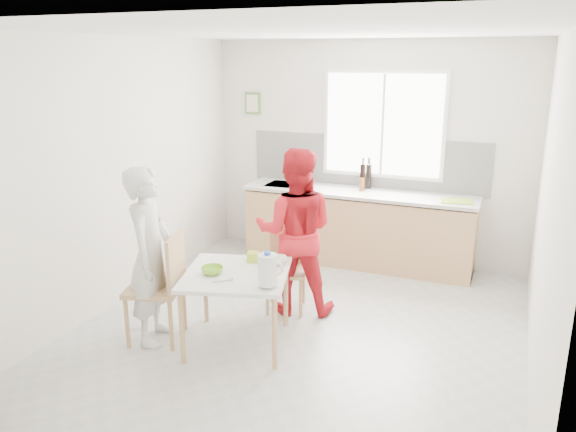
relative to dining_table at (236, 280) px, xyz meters
name	(u,v)px	position (x,y,z in m)	size (l,w,h in m)	color
ground	(300,329)	(0.43, 0.45, -0.61)	(4.50, 4.50, 0.00)	#B7B7B2
room_shell	(302,158)	(0.43, 0.45, 1.03)	(4.50, 4.50, 4.50)	silver
window	(383,125)	(0.63, 2.68, 1.09)	(1.50, 0.06, 1.30)	white
backsplash	(366,162)	(0.43, 2.69, 0.61)	(3.00, 0.02, 0.65)	white
picture_frame	(253,103)	(-1.12, 2.69, 1.29)	(0.22, 0.03, 0.28)	#51843C
kitchen_counter	(357,230)	(0.43, 2.40, -0.19)	(2.84, 0.64, 1.37)	tan
dining_table	(236,280)	(0.00, 0.00, 0.00)	(1.10, 1.10, 0.68)	white
chair_left	(162,283)	(-0.65, -0.18, -0.06)	(0.58, 0.58, 1.01)	tan
chair_far	(287,264)	(0.11, 0.88, -0.15)	(0.48, 0.48, 0.85)	tan
person_white	(150,256)	(-0.74, -0.21, 0.19)	(0.59, 0.38, 1.61)	silver
person_red	(295,232)	(0.22, 0.85, 0.22)	(0.81, 0.63, 1.67)	red
bowl_green	(212,270)	(-0.18, -0.10, 0.10)	(0.19, 0.19, 0.06)	#7FC42D
bowl_white	(274,261)	(0.22, 0.32, 0.10)	(0.23, 0.23, 0.06)	silver
milk_jug	(268,269)	(0.39, -0.18, 0.22)	(0.22, 0.16, 0.28)	white
green_box	(253,257)	(0.02, 0.30, 0.12)	(0.10, 0.10, 0.09)	#ADD030
spoon	(222,281)	(-0.02, -0.23, 0.08)	(0.01, 0.01, 0.16)	#A5A5AA
cutting_board	(456,201)	(1.59, 2.33, 0.31)	(0.35, 0.25, 0.01)	#92B62A
wine_bottle_a	(363,177)	(0.45, 2.48, 0.47)	(0.07, 0.07, 0.32)	black
wine_bottle_b	(368,176)	(0.50, 2.60, 0.46)	(0.07, 0.07, 0.30)	black
jar_amber	(362,185)	(0.46, 2.42, 0.39)	(0.06, 0.06, 0.16)	brown
soap_bottle	(309,176)	(-0.28, 2.58, 0.40)	(0.08, 0.08, 0.18)	#999999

